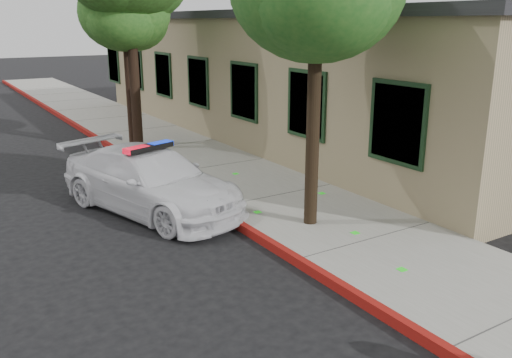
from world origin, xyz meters
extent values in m
plane|color=black|center=(0.00, 0.00, 0.00)|extent=(120.00, 120.00, 0.00)
cube|color=gray|center=(1.60, 3.00, 0.07)|extent=(3.20, 60.00, 0.15)
cube|color=maroon|center=(0.06, 3.00, 0.08)|extent=(0.14, 60.00, 0.16)
cube|color=tan|center=(6.70, 9.00, 2.00)|extent=(7.00, 20.00, 4.00)
cube|color=black|center=(6.70, 9.00, 4.12)|extent=(7.30, 20.30, 0.24)
cube|color=black|center=(3.17, 1.00, 1.95)|extent=(0.08, 1.48, 1.68)
cube|color=black|center=(3.17, 4.00, 1.95)|extent=(0.08, 1.48, 1.68)
cube|color=black|center=(3.17, 7.00, 1.95)|extent=(0.08, 1.48, 1.68)
cube|color=black|center=(3.17, 10.00, 1.95)|extent=(0.08, 1.48, 1.68)
cube|color=black|center=(3.17, 13.00, 1.95)|extent=(0.08, 1.48, 1.68)
cube|color=black|center=(3.17, 16.00, 1.95)|extent=(0.08, 1.48, 1.68)
cube|color=black|center=(3.17, 19.00, 1.95)|extent=(0.08, 1.48, 1.68)
imported|color=silver|center=(-0.98, 3.91, 0.67)|extent=(3.18, 4.95, 1.33)
cube|color=black|center=(-0.98, 3.91, 1.39)|extent=(1.23, 0.63, 0.10)
cube|color=red|center=(-1.28, 3.81, 1.40)|extent=(0.57, 0.39, 0.11)
cube|color=#0D2EDE|center=(-0.67, 4.01, 1.40)|extent=(0.57, 0.39, 0.11)
cylinder|color=black|center=(1.22, 1.23, 1.88)|extent=(0.25, 0.25, 3.47)
ellipsoid|color=#1A4F18|center=(1.55, 1.69, 4.20)|extent=(2.31, 2.31, 1.97)
cylinder|color=black|center=(0.70, 9.27, 2.29)|extent=(0.30, 0.30, 4.28)
cylinder|color=black|center=(0.74, 9.86, 1.75)|extent=(0.24, 0.24, 3.20)
ellipsoid|color=#1F541A|center=(0.74, 9.86, 4.17)|extent=(2.74, 2.74, 2.33)
ellipsoid|color=#1F541A|center=(1.12, 10.17, 3.90)|extent=(2.10, 2.10, 1.79)
ellipsoid|color=#1F541A|center=(0.55, 9.52, 3.99)|extent=(2.19, 2.19, 1.87)
camera|label=1|loc=(-4.89, -6.52, 3.91)|focal=37.79mm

